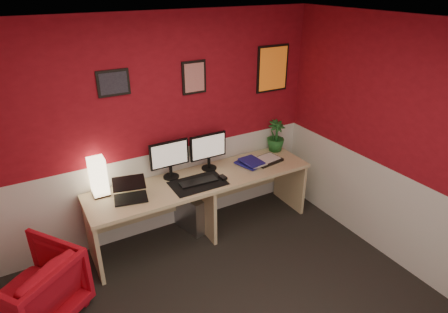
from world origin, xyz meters
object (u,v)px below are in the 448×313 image
Objects in this scene: shoji_lamp at (98,178)px; armchair at (31,289)px; desk at (204,206)px; zen_tray at (267,160)px; monitor_right at (209,146)px; pc_tower at (191,212)px; laptop at (130,190)px; monitor_left at (170,154)px; potted_plant at (276,136)px.

shoji_lamp is 1.17m from armchair.
zen_tray reaches higher than desk.
monitor_right reaches higher than shoji_lamp.
zen_tray is at bearing 0.37° from desk.
desk is 4.48× the size of monitor_right.
shoji_lamp reaches higher than pc_tower.
laptop reaches higher than armchair.
zen_tray is 0.78× the size of pc_tower.
laptop is (-0.84, -0.03, 0.47)m from desk.
monitor_left is at bearing 170.61° from zen_tray.
laptop is 2.02m from potted_plant.
laptop is 0.61m from monitor_left.
monitor_left reaches higher than shoji_lamp.
desk is 0.23m from pc_tower.
potted_plant is at bearing -10.38° from pc_tower.
potted_plant is at bearing 155.51° from armchair.
laptop is 0.57× the size of monitor_right.
laptop is at bearing -178.84° from zen_tray.
monitor_left is (0.78, -0.01, 0.09)m from shoji_lamp.
potted_plant is at bearing 10.62° from desk.
monitor_left is 1.83m from armchair.
monitor_left is at bearing 35.38° from laptop.
laptop is at bearing -44.36° from shoji_lamp.
armchair is at bearing -168.08° from desk.
armchair is (-0.80, -0.61, -0.60)m from shoji_lamp.
armchair is (-1.58, -0.60, -0.69)m from monitor_left.
shoji_lamp reaches higher than armchair.
laptop is 0.98m from pc_tower.
zen_tray is 1.12m from pc_tower.
shoji_lamp is at bearing 179.30° from monitor_left.
potted_plant is (1.17, 0.22, 0.57)m from desk.
shoji_lamp is 1.21m from pc_tower.
monitor_right reaches higher than zen_tray.
monitor_left is at bearing 164.79° from armchair.
shoji_lamp is 1.21× the size of laptop.
shoji_lamp is 0.79m from monitor_left.
pc_tower is at bearing 26.02° from laptop.
laptop is at bearing -168.28° from monitor_right.
desk is 1.32m from potted_plant.
zen_tray is (1.18, -0.20, -0.28)m from monitor_left.
shoji_lamp is (-1.08, 0.21, 0.56)m from desk.
desk is 5.78× the size of pc_tower.
monitor_right is (1.01, 0.21, 0.18)m from laptop.
potted_plant is (0.99, 0.04, -0.09)m from monitor_right.
desk is 6.40× the size of potted_plant.
zen_tray is (1.96, -0.20, -0.18)m from shoji_lamp.
monitor_right is 0.84m from pc_tower.
monitor_right reaches higher than laptop.
monitor_left is (0.54, 0.23, 0.18)m from laptop.
monitor_left is at bearing 177.52° from monitor_right.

